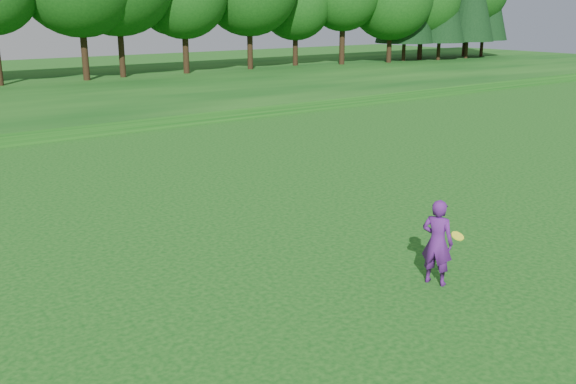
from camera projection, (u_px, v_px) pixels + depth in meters
ground at (318, 285)px, 13.78m from camera, size 140.00×140.00×0.00m
walking_path at (43, 138)px, 29.26m from camera, size 130.00×1.60×0.04m
woman at (437, 242)px, 13.63m from camera, size 0.72×0.86×1.88m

